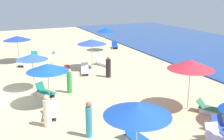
{
  "coord_description": "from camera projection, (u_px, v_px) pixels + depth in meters",
  "views": [
    {
      "loc": [
        16.62,
        -0.14,
        6.19
      ],
      "look_at": [
        0.74,
        7.09,
        1.14
      ],
      "focal_mm": 44.34,
      "sensor_mm": 36.0,
      "label": 1
    }
  ],
  "objects": [
    {
      "name": "umbrella_6",
      "position": [
        32.0,
        57.0,
        17.23
      ],
      "size": [
        1.97,
        1.97,
        2.37
      ],
      "color": "silver",
      "rests_on": "ground_plane"
    },
    {
      "name": "lounge_chair_3_1",
      "position": [
        216.0,
        138.0,
        11.47
      ],
      "size": [
        1.37,
        0.91,
        0.76
      ],
      "rotation": [
        0.0,
        0.0,
        1.3
      ],
      "color": "silver",
      "rests_on": "ground_plane"
    },
    {
      "name": "lounge_chair_3_0",
      "position": [
        222.0,
        129.0,
        12.22
      ],
      "size": [
        1.35,
        0.76,
        0.75
      ],
      "rotation": [
        0.0,
        0.0,
        1.43
      ],
      "color": "silver",
      "rests_on": "ground_plane"
    },
    {
      "name": "beachgoer_0",
      "position": [
        47.0,
        112.0,
        12.86
      ],
      "size": [
        0.49,
        0.49,
        1.6
      ],
      "rotation": [
        0.0,
        0.0,
        0.64
      ],
      "color": "white",
      "rests_on": "ground_plane"
    },
    {
      "name": "umbrella_4",
      "position": [
        191.0,
        64.0,
        14.27
      ],
      "size": [
        2.43,
        2.43,
        2.75
      ],
      "color": "silver",
      "rests_on": "ground_plane"
    },
    {
      "name": "umbrella_7",
      "position": [
        17.0,
        38.0,
        24.02
      ],
      "size": [
        2.36,
        2.36,
        2.38
      ],
      "color": "silver",
      "rests_on": "ground_plane"
    },
    {
      "name": "lounge_chair_2_0",
      "position": [
        85.0,
        71.0,
        21.26
      ],
      "size": [
        1.62,
        1.0,
        0.71
      ],
      "rotation": [
        0.0,
        0.0,
        1.26
      ],
      "color": "silver",
      "rests_on": "ground_plane"
    },
    {
      "name": "beachgoer_2",
      "position": [
        108.0,
        68.0,
        20.26
      ],
      "size": [
        0.51,
        0.51,
        1.57
      ],
      "rotation": [
        0.0,
        0.0,
        5.27
      ],
      "color": "#2A1E27",
      "rests_on": "ground_plane"
    },
    {
      "name": "beachgoer_1",
      "position": [
        89.0,
        120.0,
        11.92
      ],
      "size": [
        0.33,
        0.33,
        1.65
      ],
      "rotation": [
        0.0,
        0.0,
        3.28
      ],
      "color": "#3D9CBD",
      "rests_on": "ground_plane"
    },
    {
      "name": "umbrella_2",
      "position": [
        92.0,
        42.0,
        21.88
      ],
      "size": [
        2.34,
        2.34,
        2.47
      ],
      "color": "silver",
      "rests_on": "ground_plane"
    },
    {
      "name": "beach_ball_0",
      "position": [
        52.0,
        64.0,
        23.61
      ],
      "size": [
        0.28,
        0.28,
        0.28
      ],
      "primitive_type": "sphere",
      "color": "yellow",
      "rests_on": "ground_plane"
    },
    {
      "name": "umbrella_1",
      "position": [
        106.0,
        30.0,
        28.73
      ],
      "size": [
        1.85,
        1.85,
        2.42
      ],
      "color": "silver",
      "rests_on": "ground_plane"
    },
    {
      "name": "lounge_chair_2_1",
      "position": [
        103.0,
        63.0,
        23.52
      ],
      "size": [
        1.56,
        1.06,
        0.72
      ],
      "rotation": [
        0.0,
        0.0,
        1.95
      ],
      "color": "silver",
      "rests_on": "ground_plane"
    },
    {
      "name": "umbrella_0",
      "position": [
        48.0,
        67.0,
        14.8
      ],
      "size": [
        2.29,
        2.29,
        2.42
      ],
      "color": "silver",
      "rests_on": "ground_plane"
    },
    {
      "name": "lounge_chair_6_0",
      "position": [
        45.0,
        92.0,
        16.72
      ],
      "size": [
        1.42,
        1.07,
        0.78
      ],
      "rotation": [
        0.0,
        0.0,
        2.03
      ],
      "color": "silver",
      "rests_on": "ground_plane"
    },
    {
      "name": "lounge_chair_7_0",
      "position": [
        24.0,
        63.0,
        23.55
      ],
      "size": [
        1.6,
        1.23,
        0.69
      ],
      "rotation": [
        0.0,
        0.0,
        1.09
      ],
      "color": "silver",
      "rests_on": "ground_plane"
    },
    {
      "name": "lounge_chair_1_0",
      "position": [
        115.0,
        46.0,
        30.56
      ],
      "size": [
        1.35,
        0.99,
        0.7
      ],
      "rotation": [
        0.0,
        0.0,
        1.24
      ],
      "color": "silver",
      "rests_on": "ground_plane"
    },
    {
      "name": "lounge_chair_4_0",
      "position": [
        211.0,
        109.0,
        14.31
      ],
      "size": [
        1.59,
        1.24,
        0.67
      ],
      "rotation": [
        0.0,
        0.0,
        2.09
      ],
      "color": "silver",
      "rests_on": "ground_plane"
    },
    {
      "name": "beachgoer_4",
      "position": [
        69.0,
        81.0,
        17.14
      ],
      "size": [
        0.44,
        0.44,
        1.56
      ],
      "rotation": [
        0.0,
        0.0,
        4.16
      ],
      "color": "green",
      "rests_on": "ground_plane"
    },
    {
      "name": "beach_ball_2",
      "position": [
        54.0,
        52.0,
        27.96
      ],
      "size": [
        0.3,
        0.3,
        0.3
      ],
      "primitive_type": "sphere",
      "color": "#3AA3D2",
      "rests_on": "ground_plane"
    },
    {
      "name": "lounge_chair_8_0",
      "position": [
        136.0,
        137.0,
        11.6
      ],
      "size": [
        1.27,
        0.8,
        0.71
      ],
      "rotation": [
        0.0,
        0.0,
        1.73
      ],
      "color": "silver",
      "rests_on": "ground_plane"
    },
    {
      "name": "lounge_chair_0_0",
      "position": [
        51.0,
        112.0,
        14.01
      ],
      "size": [
        1.4,
        0.98,
        0.65
      ],
      "rotation": [
        0.0,
        0.0,
        1.28
      ],
      "color": "silver",
      "rests_on": "ground_plane"
    },
    {
      "name": "cooler_box_1",
      "position": [
        67.0,
        67.0,
        22.5
      ],
      "size": [
        0.47,
        0.37,
        0.31
      ],
      "primitive_type": "cube",
      "rotation": [
        0.0,
        0.0,
        3.14
      ],
      "color": "red",
      "rests_on": "ground_plane"
    },
    {
      "name": "lounge_chair_7_1",
      "position": [
        34.0,
        56.0,
        25.79
      ],
      "size": [
        1.37,
        0.83,
        0.66
      ],
      "rotation": [
        0.0,
        0.0,
        1.41
      ],
      "color": "silver",
      "rests_on": "ground_plane"
    },
    {
      "name": "umbrella_8",
      "position": [
        137.0,
        110.0,
        9.65
      ],
      "size": [
        2.44,
        2.44,
        2.4
      ],
      "color": "silver",
      "rests_on": "ground_plane"
    }
  ]
}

